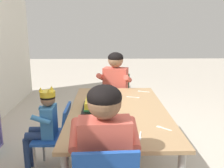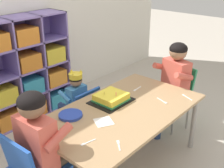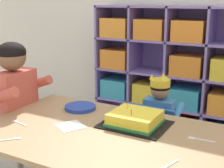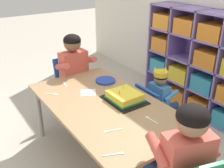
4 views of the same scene
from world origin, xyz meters
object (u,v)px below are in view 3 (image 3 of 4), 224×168
at_px(fork_at_table_front_edge, 11,139).
at_px(fork_by_napkin, 167,166).
at_px(activity_table, 113,144).
at_px(fork_beside_plate_stack, 19,123).
at_px(child_with_crown, 161,115).
at_px(fork_near_cake_tray, 200,139).
at_px(classroom_chair_adult_side, 11,125).
at_px(classroom_chair_blue, 155,137).
at_px(paper_plate_stack, 80,107).
at_px(birthday_cake_on_tray, 135,120).
at_px(adult_helper_seated, 22,101).

distance_m(fork_at_table_front_edge, fork_by_napkin, 0.81).
distance_m(activity_table, fork_beside_plate_stack, 0.57).
height_order(child_with_crown, fork_near_cake_tray, child_with_crown).
relative_size(child_with_crown, classroom_chair_adult_side, 1.10).
xyz_separation_m(classroom_chair_blue, child_with_crown, (0.00, 0.11, 0.13)).
bearing_deg(fork_near_cake_tray, fork_at_table_front_edge, -155.31).
height_order(classroom_chair_blue, fork_by_napkin, classroom_chair_blue).
relative_size(child_with_crown, paper_plate_stack, 4.02).
bearing_deg(birthday_cake_on_tray, adult_helper_seated, -176.02).
relative_size(fork_at_table_front_edge, fork_near_cake_tray, 0.74).
distance_m(activity_table, child_with_crown, 0.68).
relative_size(classroom_chair_blue, birthday_cake_on_tray, 1.70).
relative_size(classroom_chair_blue, adult_helper_seated, 0.61).
height_order(fork_near_cake_tray, fork_by_napkin, same).
bearing_deg(adult_helper_seated, fork_near_cake_tray, -90.94).
height_order(child_with_crown, birthday_cake_on_tray, child_with_crown).
distance_m(activity_table, adult_helper_seated, 0.78).
relative_size(classroom_chair_blue, child_with_crown, 0.78).
relative_size(classroom_chair_adult_side, fork_near_cake_tray, 5.53).
height_order(adult_helper_seated, fork_at_table_front_edge, adult_helper_seated).
relative_size(adult_helper_seated, fork_by_napkin, 7.63).
xyz_separation_m(birthday_cake_on_tray, fork_beside_plate_stack, (-0.61, -0.30, -0.03)).
distance_m(adult_helper_seated, fork_beside_plate_stack, 0.32).
xyz_separation_m(classroom_chair_adult_side, fork_at_table_front_edge, (0.46, -0.43, 0.16)).
bearing_deg(child_with_crown, activity_table, 87.99).
height_order(fork_at_table_front_edge, fork_beside_plate_stack, same).
xyz_separation_m(birthday_cake_on_tray, fork_near_cake_tray, (0.38, -0.02, -0.03)).
bearing_deg(classroom_chair_blue, paper_plate_stack, 37.57).
height_order(birthday_cake_on_tray, fork_beside_plate_stack, birthday_cake_on_tray).
bearing_deg(fork_by_napkin, birthday_cake_on_tray, 58.70).
bearing_deg(adult_helper_seated, child_with_crown, -57.42).
bearing_deg(fork_near_cake_tray, classroom_chair_blue, 129.95).
height_order(birthday_cake_on_tray, fork_at_table_front_edge, birthday_cake_on_tray).
height_order(activity_table, classroom_chair_blue, classroom_chair_blue).
height_order(activity_table, birthday_cake_on_tray, birthday_cake_on_tray).
bearing_deg(fork_near_cake_tray, paper_plate_stack, 168.83).
bearing_deg(classroom_chair_blue, fork_near_cake_tray, 134.29).
bearing_deg(child_with_crown, adult_helper_seated, 35.50).
height_order(adult_helper_seated, fork_beside_plate_stack, adult_helper_seated).
relative_size(child_with_crown, birthday_cake_on_tray, 2.19).
bearing_deg(fork_by_napkin, child_with_crown, 38.90).
bearing_deg(classroom_chair_adult_side, paper_plate_stack, -76.83).
height_order(birthday_cake_on_tray, paper_plate_stack, birthday_cake_on_tray).
bearing_deg(classroom_chair_adult_side, birthday_cake_on_tray, -88.86).
xyz_separation_m(activity_table, paper_plate_stack, (-0.38, 0.26, 0.07)).
distance_m(classroom_chair_blue, classroom_chair_adult_side, 1.02).
relative_size(classroom_chair_blue, fork_by_napkin, 4.64).
height_order(fork_near_cake_tray, fork_beside_plate_stack, same).
xyz_separation_m(adult_helper_seated, fork_near_cake_tray, (1.19, 0.04, -0.03)).
distance_m(fork_near_cake_tray, fork_beside_plate_stack, 1.02).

